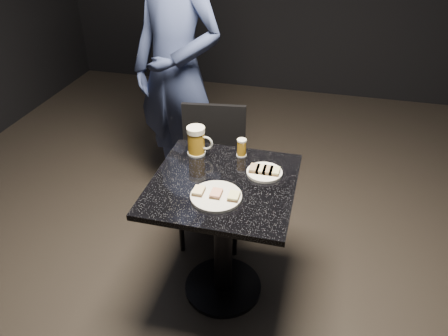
{
  "coord_description": "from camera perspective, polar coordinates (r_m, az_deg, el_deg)",
  "views": [
    {
      "loc": [
        0.43,
        -1.69,
        1.97
      ],
      "look_at": [
        0.0,
        0.02,
        0.82
      ],
      "focal_mm": 35.0,
      "sensor_mm": 36.0,
      "label": 1
    }
  ],
  "objects": [
    {
      "name": "patron",
      "position": [
        2.91,
        -6.13,
        12.3
      ],
      "size": [
        0.8,
        0.66,
        1.89
      ],
      "primitive_type": "imported",
      "rotation": [
        0.0,
        0.0,
        -0.35
      ],
      "color": "navy",
      "rests_on": "floor"
    },
    {
      "name": "table",
      "position": [
        2.27,
        -0.12,
        -6.86
      ],
      "size": [
        0.7,
        0.7,
        0.75
      ],
      "color": "black",
      "rests_on": "floor"
    },
    {
      "name": "chair",
      "position": [
        2.71,
        -1.57,
        0.2
      ],
      "size": [
        0.44,
        0.44,
        0.87
      ],
      "color": "black",
      "rests_on": "floor"
    },
    {
      "name": "canapes_on_plate_small",
      "position": [
        2.19,
        5.32,
        -0.23
      ],
      "size": [
        0.15,
        0.07,
        0.02
      ],
      "color": "#4C3521",
      "rests_on": "plate_small"
    },
    {
      "name": "plate_large",
      "position": [
        2.02,
        -1.04,
        -3.72
      ],
      "size": [
        0.24,
        0.24,
        0.01
      ],
      "primitive_type": "cylinder",
      "color": "silver",
      "rests_on": "table"
    },
    {
      "name": "beer_tumbler",
      "position": [
        2.31,
        2.31,
        2.68
      ],
      "size": [
        0.05,
        0.05,
        0.1
      ],
      "color": "silver",
      "rests_on": "table"
    },
    {
      "name": "floor",
      "position": [
        2.63,
        -0.11,
        -15.36
      ],
      "size": [
        6.0,
        6.0,
        0.0
      ],
      "primitive_type": "plane",
      "color": "black",
      "rests_on": "ground"
    },
    {
      "name": "plate_small",
      "position": [
        2.19,
        5.3,
        -0.58
      ],
      "size": [
        0.18,
        0.18,
        0.01
      ],
      "primitive_type": "cylinder",
      "color": "white",
      "rests_on": "table"
    },
    {
      "name": "beer_mug",
      "position": [
        2.32,
        -3.59,
        3.57
      ],
      "size": [
        0.14,
        0.1,
        0.16
      ],
      "color": "silver",
      "rests_on": "table"
    },
    {
      "name": "canapes_on_plate_large",
      "position": [
        2.01,
        -1.04,
        -3.35
      ],
      "size": [
        0.22,
        0.07,
        0.02
      ],
      "color": "#4C3521",
      "rests_on": "plate_large"
    }
  ]
}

